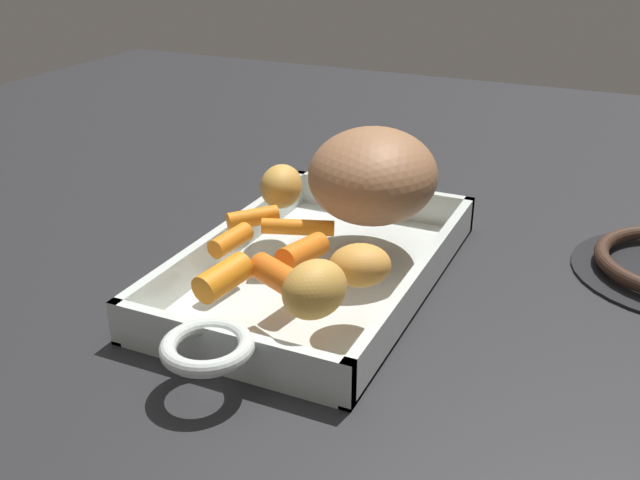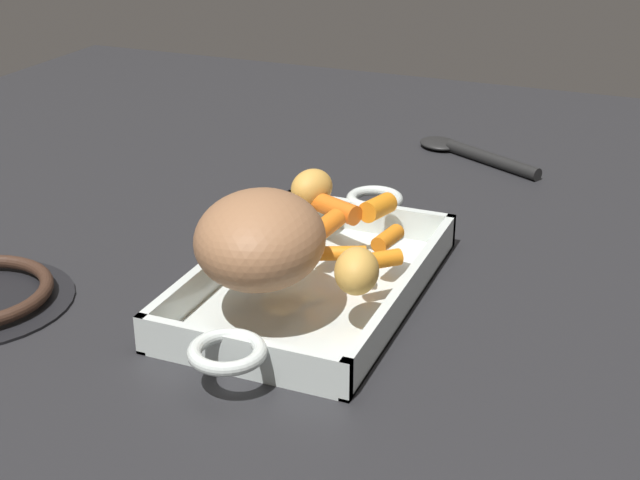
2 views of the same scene
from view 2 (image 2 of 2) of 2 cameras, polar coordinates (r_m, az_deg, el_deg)
ground_plane at (r=0.94m, az=-0.40°, el=-3.37°), size 1.82×1.82×0.00m
roasting_dish at (r=0.93m, az=-0.40°, el=-2.61°), size 0.44×0.21×0.04m
pork_roast at (r=0.86m, az=-3.78°, el=0.08°), size 0.17×0.16×0.09m
baby_carrot_southeast at (r=0.96m, az=0.29°, el=0.81°), size 0.06×0.03×0.02m
baby_carrot_long at (r=0.94m, az=4.27°, el=0.10°), size 0.05×0.02×0.02m
baby_carrot_center_left at (r=1.01m, az=1.02°, el=1.98°), size 0.05×0.06×0.02m
baby_carrot_northwest at (r=0.91m, az=0.88°, el=-0.76°), size 0.04×0.07×0.02m
baby_carrot_short at (r=1.01m, az=3.64°, el=2.05°), size 0.05×0.03×0.03m
baby_carrot_southwest at (r=0.90m, az=3.67°, el=-1.23°), size 0.05×0.05×0.02m
potato_golden_small at (r=1.04m, az=-0.52°, el=3.28°), size 0.06×0.05×0.04m
potato_whole at (r=0.99m, az=-2.51°, el=1.95°), size 0.06×0.07×0.03m
potato_near_roast at (r=0.84m, az=2.32°, el=-1.95°), size 0.06×0.05×0.04m
serving_spoon at (r=1.35m, az=9.25°, el=5.46°), size 0.13×0.21×0.02m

